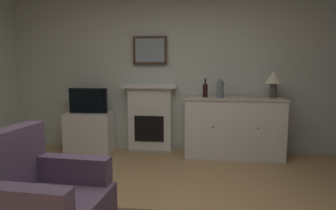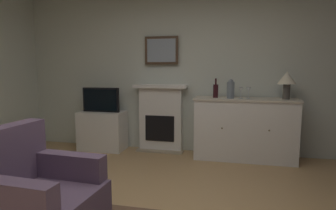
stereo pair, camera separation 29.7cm
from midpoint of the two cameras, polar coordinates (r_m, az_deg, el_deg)
wall_rear at (r=4.79m, az=0.74°, el=7.10°), size 5.84×0.06×2.71m
fireplace_unit at (r=4.82m, az=-5.31°, el=-2.59°), size 0.87×0.30×1.10m
framed_picture at (r=4.79m, az=-5.35°, el=10.56°), size 0.55×0.04×0.45m
sideboard_cabinet at (r=4.56m, az=10.88°, el=-4.35°), size 1.50×0.49×0.92m
table_lamp at (r=4.54m, az=18.19°, el=4.79°), size 0.26×0.26×0.40m
wine_bottle at (r=4.47m, az=5.40°, el=2.88°), size 0.08×0.08×0.29m
wine_glass_left at (r=4.42m, az=10.16°, el=2.92°), size 0.07×0.07×0.16m
wine_glass_center at (r=4.48m, az=11.53°, el=2.96°), size 0.07×0.07×0.16m
vase_decorative at (r=4.42m, az=8.25°, el=3.20°), size 0.11×0.11×0.28m
tv_cabinet at (r=5.01m, az=-16.69°, el=-5.11°), size 0.75×0.42×0.65m
tv_set at (r=4.90m, az=-17.02°, el=0.81°), size 0.62×0.07×0.40m
armchair at (r=2.55m, az=-26.95°, el=-16.55°), size 0.85×0.82×0.92m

